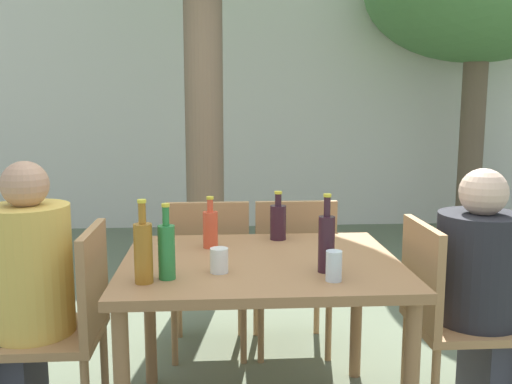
{
  "coord_description": "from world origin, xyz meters",
  "views": [
    {
      "loc": [
        -0.18,
        -2.38,
        1.44
      ],
      "look_at": [
        0.0,
        0.3,
        1.02
      ],
      "focal_mm": 40.0,
      "sensor_mm": 36.0,
      "label": 1
    }
  ],
  "objects": [
    {
      "name": "cafe_building_wall",
      "position": [
        0.0,
        4.18,
        1.4
      ],
      "size": [
        10.0,
        0.08,
        2.8
      ],
      "color": "silver",
      "rests_on": "ground_plane"
    },
    {
      "name": "dining_table_front",
      "position": [
        0.0,
        0.0,
        0.68
      ],
      "size": [
        1.19,
        0.97,
        0.77
      ],
      "color": "#996B42",
      "rests_on": "ground_plane"
    },
    {
      "name": "patio_chair_0",
      "position": [
        -0.83,
        0.0,
        0.52
      ],
      "size": [
        0.44,
        0.44,
        0.92
      ],
      "rotation": [
        0.0,
        0.0,
        -1.57
      ],
      "color": "#A87A4C",
      "rests_on": "ground_plane"
    },
    {
      "name": "patio_chair_1",
      "position": [
        0.83,
        0.0,
        0.52
      ],
      "size": [
        0.44,
        0.44,
        0.92
      ],
      "rotation": [
        0.0,
        0.0,
        1.57
      ],
      "color": "#A87A4C",
      "rests_on": "ground_plane"
    },
    {
      "name": "patio_chair_2",
      "position": [
        -0.24,
        0.72,
        0.52
      ],
      "size": [
        0.44,
        0.44,
        0.92
      ],
      "rotation": [
        0.0,
        0.0,
        3.14
      ],
      "color": "#A87A4C",
      "rests_on": "ground_plane"
    },
    {
      "name": "patio_chair_3",
      "position": [
        0.24,
        0.72,
        0.52
      ],
      "size": [
        0.44,
        0.44,
        0.92
      ],
      "rotation": [
        0.0,
        0.0,
        3.14
      ],
      "color": "#A87A4C",
      "rests_on": "ground_plane"
    },
    {
      "name": "person_seated_0",
      "position": [
        -1.06,
        -0.0,
        0.54
      ],
      "size": [
        0.57,
        0.35,
        1.2
      ],
      "rotation": [
        0.0,
        0.0,
        -1.57
      ],
      "color": "#383842",
      "rests_on": "ground_plane"
    },
    {
      "name": "person_seated_1",
      "position": [
        1.06,
        -0.0,
        0.52
      ],
      "size": [
        0.59,
        0.38,
        1.16
      ],
      "rotation": [
        0.0,
        0.0,
        1.57
      ],
      "color": "#383842",
      "rests_on": "ground_plane"
    },
    {
      "name": "soda_bottle_0",
      "position": [
        -0.22,
        0.23,
        0.86
      ],
      "size": [
        0.07,
        0.07,
        0.24
      ],
      "color": "#DB4C2D",
      "rests_on": "dining_table_front"
    },
    {
      "name": "green_bottle_1",
      "position": [
        -0.38,
        -0.24,
        0.88
      ],
      "size": [
        0.07,
        0.07,
        0.3
      ],
      "color": "#287A38",
      "rests_on": "dining_table_front"
    },
    {
      "name": "wine_bottle_2",
      "position": [
        0.25,
        -0.19,
        0.89
      ],
      "size": [
        0.07,
        0.07,
        0.32
      ],
      "color": "#331923",
      "rests_on": "dining_table_front"
    },
    {
      "name": "amber_bottle_3",
      "position": [
        -0.46,
        -0.28,
        0.89
      ],
      "size": [
        0.07,
        0.07,
        0.32
      ],
      "color": "#9E661E",
      "rests_on": "dining_table_front"
    },
    {
      "name": "wine_bottle_4",
      "position": [
        0.11,
        0.37,
        0.86
      ],
      "size": [
        0.08,
        0.08,
        0.24
      ],
      "color": "#331923",
      "rests_on": "dining_table_front"
    },
    {
      "name": "drinking_glass_0",
      "position": [
        -0.18,
        -0.17,
        0.82
      ],
      "size": [
        0.07,
        0.07,
        0.1
      ],
      "color": "silver",
      "rests_on": "dining_table_front"
    },
    {
      "name": "drinking_glass_1",
      "position": [
        0.26,
        -0.31,
        0.83
      ],
      "size": [
        0.06,
        0.06,
        0.12
      ],
      "color": "silver",
      "rests_on": "dining_table_front"
    }
  ]
}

